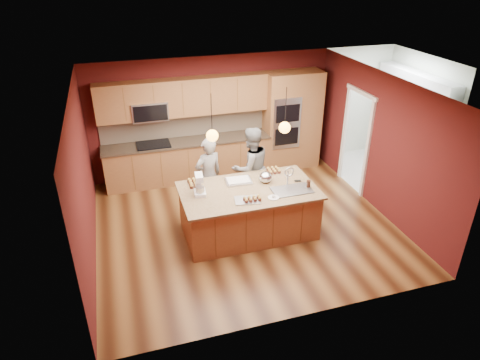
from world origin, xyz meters
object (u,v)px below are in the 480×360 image
object	(u,v)px
person_right	(251,168)
mixing_bowl	(266,177)
island	(249,210)
stand_mixer	(199,186)
person_left	(209,176)

from	to	relation	value
person_right	mixing_bowl	distance (m)	0.76
island	mixing_bowl	size ratio (longest dim) A/B	9.87
stand_mixer	mixing_bowl	world-z (taller)	stand_mixer
person_left	mixing_bowl	world-z (taller)	person_left
stand_mixer	mixing_bowl	bearing A→B (deg)	10.65
island	stand_mixer	world-z (taller)	island
person_right	mixing_bowl	world-z (taller)	person_right
stand_mixer	person_right	bearing A→B (deg)	41.16
stand_mixer	island	bearing A→B (deg)	0.01
island	person_left	world-z (taller)	person_left
stand_mixer	person_left	bearing A→B (deg)	73.99
person_right	mixing_bowl	size ratio (longest dim) A/B	6.83
island	person_right	distance (m)	1.07
island	person_right	xyz separation A→B (m)	(0.33, 0.94, 0.38)
stand_mixer	mixing_bowl	size ratio (longest dim) A/B	1.53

